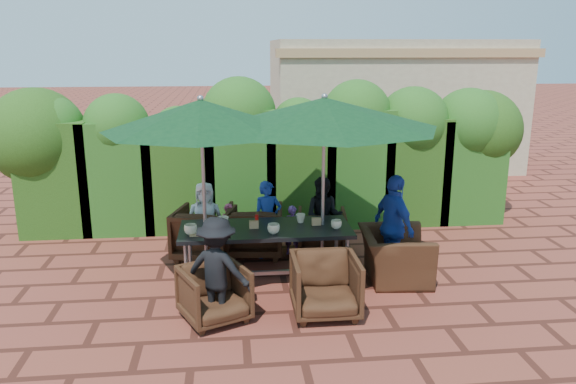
{
  "coord_description": "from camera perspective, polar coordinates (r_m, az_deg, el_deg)",
  "views": [
    {
      "loc": [
        -0.69,
        -7.11,
        3.0
      ],
      "look_at": [
        0.12,
        0.4,
        1.07
      ],
      "focal_mm": 35.0,
      "sensor_mm": 36.0,
      "label": 1
    }
  ],
  "objects": [
    {
      "name": "chair_near_left",
      "position": [
        6.46,
        -7.5,
        -9.97
      ],
      "size": [
        0.89,
        0.86,
        0.7
      ],
      "primitive_type": "imported",
      "rotation": [
        0.0,
        0.0,
        0.43
      ],
      "color": "black",
      "rests_on": "ground"
    },
    {
      "name": "child_left",
      "position": [
        8.42,
        -6.03,
        -3.78
      ],
      "size": [
        0.35,
        0.32,
        0.77
      ],
      "primitive_type": "imported",
      "rotation": [
        0.0,
        0.0,
        -0.41
      ],
      "color": "#E14F79",
      "rests_on": "ground"
    },
    {
      "name": "umbrella_right",
      "position": [
        7.12,
        3.7,
        8.01
      ],
      "size": [
        2.95,
        2.95,
        2.46
      ],
      "color": "gray",
      "rests_on": "ground"
    },
    {
      "name": "pedestrian_c",
      "position": [
        12.14,
        12.42,
        3.53
      ],
      "size": [
        0.96,
        1.08,
        1.57
      ],
      "primitive_type": "imported",
      "rotation": [
        0.0,
        0.0,
        2.2
      ],
      "color": "#9E9CA5",
      "rests_on": "ground"
    },
    {
      "name": "adult_end_right",
      "position": [
        7.63,
        10.7,
        -3.44
      ],
      "size": [
        0.65,
        0.91,
        1.4
      ],
      "primitive_type": "imported",
      "rotation": [
        0.0,
        0.0,
        1.89
      ],
      "color": "#1D3B9E",
      "rests_on": "ground"
    },
    {
      "name": "adult_near_left",
      "position": [
        6.36,
        -7.19,
        -7.85
      ],
      "size": [
        0.86,
        0.65,
        1.22
      ],
      "primitive_type": "imported",
      "rotation": [
        0.0,
        0.0,
        2.72
      ],
      "color": "black",
      "rests_on": "ground"
    },
    {
      "name": "cup_d",
      "position": [
        7.48,
        1.29,
        -2.68
      ],
      "size": [
        0.12,
        0.12,
        0.12
      ],
      "primitive_type": "imported",
      "color": "beige",
      "rests_on": "dining_table"
    },
    {
      "name": "hedge_wall",
      "position": [
        9.6,
        -1.76,
        4.47
      ],
      "size": [
        9.1,
        1.6,
        2.56
      ],
      "color": "#1C3C10",
      "rests_on": "ground"
    },
    {
      "name": "chair_far_right",
      "position": [
        8.46,
        3.45,
        -3.82
      ],
      "size": [
        0.79,
        0.75,
        0.73
      ],
      "primitive_type": "imported",
      "rotation": [
        0.0,
        0.0,
        3.01
      ],
      "color": "black",
      "rests_on": "ground"
    },
    {
      "name": "chair_far_mid",
      "position": [
        8.35,
        -3.4,
        -3.68
      ],
      "size": [
        0.88,
        0.83,
        0.83
      ],
      "primitive_type": "imported",
      "rotation": [
        0.0,
        0.0,
        3.04
      ],
      "color": "black",
      "rests_on": "ground"
    },
    {
      "name": "adult_far_mid",
      "position": [
        8.21,
        -2.07,
        -2.83
      ],
      "size": [
        0.46,
        0.4,
        1.14
      ],
      "primitive_type": "imported",
      "rotation": [
        0.0,
        0.0,
        0.17
      ],
      "color": "#1D3B9E",
      "rests_on": "ground"
    },
    {
      "name": "chair_far_left",
      "position": [
        8.3,
        -8.51,
        -3.92
      ],
      "size": [
        0.98,
        0.95,
        0.83
      ],
      "primitive_type": "imported",
      "rotation": [
        0.0,
        0.0,
        2.87
      ],
      "color": "black",
      "rests_on": "ground"
    },
    {
      "name": "adult_far_right",
      "position": [
        8.28,
        3.66,
        -2.56
      ],
      "size": [
        0.65,
        0.51,
        1.19
      ],
      "primitive_type": "imported",
      "rotation": [
        0.0,
        0.0,
        -0.33
      ],
      "color": "black",
      "rests_on": "ground"
    },
    {
      "name": "cup_e",
      "position": [
        7.25,
        4.93,
        -3.29
      ],
      "size": [
        0.14,
        0.14,
        0.11
      ],
      "primitive_type": "imported",
      "color": "beige",
      "rests_on": "dining_table"
    },
    {
      "name": "chair_end_right",
      "position": [
        7.61,
        10.83,
        -5.58
      ],
      "size": [
        0.73,
        1.05,
        0.88
      ],
      "primitive_type": "imported",
      "rotation": [
        0.0,
        0.0,
        1.49
      ],
      "color": "black",
      "rests_on": "ground"
    },
    {
      "name": "number_block_left",
      "position": [
        7.25,
        -3.49,
        -3.32
      ],
      "size": [
        0.12,
        0.06,
        0.1
      ],
      "primitive_type": "cube",
      "color": "tan",
      "rests_on": "dining_table"
    },
    {
      "name": "cup_c",
      "position": [
        7.04,
        -1.48,
        -3.75
      ],
      "size": [
        0.16,
        0.16,
        0.13
      ],
      "primitive_type": "imported",
      "color": "beige",
      "rests_on": "dining_table"
    },
    {
      "name": "cup_a",
      "position": [
        7.11,
        -9.87,
        -3.76
      ],
      "size": [
        0.16,
        0.16,
        0.13
      ],
      "primitive_type": "imported",
      "color": "beige",
      "rests_on": "dining_table"
    },
    {
      "name": "chair_near_right",
      "position": [
        6.54,
        3.82,
        -9.19
      ],
      "size": [
        0.76,
        0.71,
        0.78
      ],
      "primitive_type": "imported",
      "rotation": [
        0.0,
        0.0,
        -0.01
      ],
      "color": "black",
      "rests_on": "ground"
    },
    {
      "name": "pedestrian_b",
      "position": [
        12.19,
        9.06,
        4.13
      ],
      "size": [
        0.92,
        0.67,
        1.74
      ],
      "primitive_type": "imported",
      "rotation": [
        0.0,
        0.0,
        2.94
      ],
      "color": "#E14F79",
      "rests_on": "ground"
    },
    {
      "name": "dining_table",
      "position": [
        7.31,
        -2.28,
        -4.19
      ],
      "size": [
        2.22,
        0.9,
        0.75
      ],
      "color": "black",
      "rests_on": "ground"
    },
    {
      "name": "child_right",
      "position": [
        8.38,
        0.48,
        -3.9
      ],
      "size": [
        0.29,
        0.25,
        0.74
      ],
      "primitive_type": "imported",
      "rotation": [
        0.0,
        0.0,
        -0.13
      ],
      "color": "#844DA7",
      "rests_on": "ground"
    },
    {
      "name": "adult_far_left",
      "position": [
        8.3,
        -8.42,
        -2.85
      ],
      "size": [
        0.56,
        0.34,
        1.13
      ],
      "primitive_type": "imported",
      "rotation": [
        0.0,
        0.0,
        -0.02
      ],
      "color": "silver",
      "rests_on": "ground"
    },
    {
      "name": "serving_tray",
      "position": [
        7.13,
        -8.51,
        -4.11
      ],
      "size": [
        0.35,
        0.25,
        0.02
      ],
      "primitive_type": "cube",
      "color": "#A88251",
      "rests_on": "dining_table"
    },
    {
      "name": "ground",
      "position": [
        7.75,
        -0.56,
        -8.42
      ],
      "size": [
        80.0,
        80.0,
        0.0
      ],
      "primitive_type": "plane",
      "color": "brown",
      "rests_on": "ground"
    },
    {
      "name": "pedestrian_a",
      "position": [
        11.74,
        5.5,
        3.75
      ],
      "size": [
        1.67,
        1.15,
        1.69
      ],
      "primitive_type": "imported",
      "rotation": [
        0.0,
        0.0,
        2.73
      ],
      "color": "green",
      "rests_on": "ground"
    },
    {
      "name": "building",
      "position": [
        14.77,
        10.48,
        8.74
      ],
      "size": [
        6.2,
        3.08,
        3.2
      ],
      "color": "#C3B591",
      "rests_on": "ground"
    },
    {
      "name": "umbrella_left",
      "position": [
        6.91,
        -8.83,
        7.65
      ],
      "size": [
        2.43,
        2.43,
        2.46
      ],
      "color": "gray",
      "rests_on": "ground"
    },
    {
      "name": "cup_b",
      "position": [
        7.31,
        -6.62,
        -3.07
      ],
      "size": [
        0.15,
        0.15,
        0.14
      ],
      "primitive_type": "imported",
      "color": "beige",
      "rests_on": "dining_table"
    },
    {
      "name": "number_block_right",
      "position": [
        7.38,
        2.9,
        -3.0
      ],
      "size": [
        0.12,
        0.06,
        0.1
      ],
      "primitive_type": "cube",
      "color": "tan",
      "rests_on": "dining_table"
    },
    {
      "name": "sauce_bottle",
      "position": [
        7.35,
        -3.15,
        -2.78
      ],
      "size": [
        0.04,
        0.04,
        0.17
      ],
      "primitive_type": "cylinder",
      "color": "#4C230C",
      "rests_on": "dining_table"
    },
    {
      "name": "ketchup_bottle",
      "position": [
        7.29,
        -3.2,
        -2.94
      ],
      "size": [
        0.04,
        0.04,
        0.17
      ],
      "primitive_type": "cylinder",
      "color": "#B20C0A",
      "rests_on": "dining_table"
    }
  ]
}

